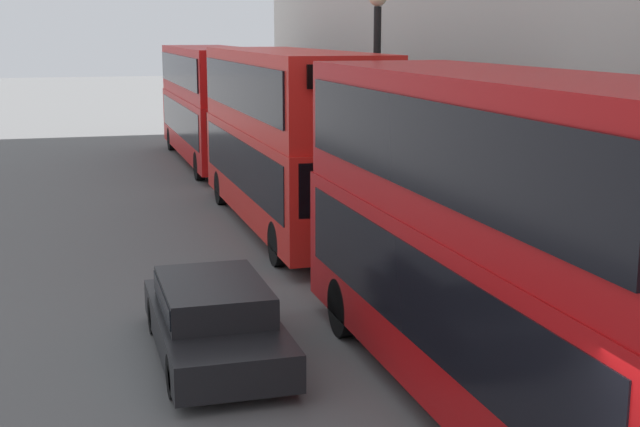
{
  "coord_description": "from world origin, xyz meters",
  "views": [
    {
      "loc": [
        -3.88,
        -4.91,
        5.1
      ],
      "look_at": [
        0.48,
        10.38,
        1.83
      ],
      "focal_mm": 50.0,
      "sensor_mm": 36.0,
      "label": 1
    }
  ],
  "objects_px": {
    "bus_leading": "(504,231)",
    "bus_second_in_queue": "(287,132)",
    "bus_third_in_queue": "(211,100)",
    "car_hatchback": "(214,317)"
  },
  "relations": [
    {
      "from": "bus_second_in_queue",
      "to": "car_hatchback",
      "type": "distance_m",
      "value": 9.7
    },
    {
      "from": "bus_second_in_queue",
      "to": "car_hatchback",
      "type": "height_order",
      "value": "bus_second_in_queue"
    },
    {
      "from": "car_hatchback",
      "to": "bus_third_in_queue",
      "type": "bearing_deg",
      "value": 80.91
    },
    {
      "from": "bus_leading",
      "to": "bus_second_in_queue",
      "type": "distance_m",
      "value": 11.96
    },
    {
      "from": "bus_second_in_queue",
      "to": "car_hatchback",
      "type": "xyz_separation_m",
      "value": [
        -3.4,
        -8.88,
        -1.88
      ]
    },
    {
      "from": "bus_leading",
      "to": "bus_second_in_queue",
      "type": "relative_size",
      "value": 0.95
    },
    {
      "from": "bus_leading",
      "to": "bus_third_in_queue",
      "type": "bearing_deg",
      "value": 90.0
    },
    {
      "from": "bus_second_in_queue",
      "to": "bus_third_in_queue",
      "type": "distance_m",
      "value": 12.38
    },
    {
      "from": "bus_leading",
      "to": "car_hatchback",
      "type": "height_order",
      "value": "bus_leading"
    },
    {
      "from": "bus_third_in_queue",
      "to": "bus_second_in_queue",
      "type": "bearing_deg",
      "value": -90.0
    }
  ]
}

